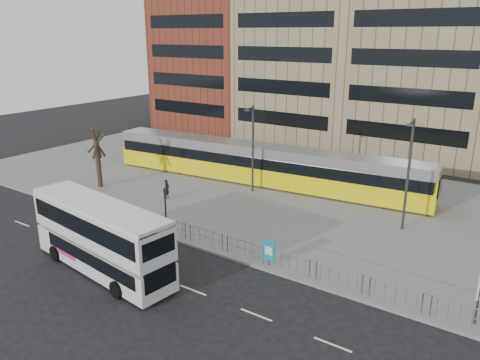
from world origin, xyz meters
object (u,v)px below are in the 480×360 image
Objects in this scene: lamp_post_west at (252,145)px; bare_tree at (95,125)px; ad_panel at (269,251)px; tram at (261,164)px; pedestrian at (167,189)px; lamp_post_east at (408,171)px; double_decker_bus at (101,235)px; traffic_light_west at (165,204)px.

lamp_post_west is 13.48m from bare_tree.
lamp_post_west is at bearing 131.78° from ad_panel.
ad_panel is 20.70m from bare_tree.
tram reaches higher than pedestrian.
lamp_post_east is (4.87, 9.68, 3.32)m from ad_panel.
lamp_post_east reaches higher than double_decker_bus.
traffic_light_west is at bearing -177.06° from ad_panel.
tram is (-1.09, 18.66, -0.32)m from double_decker_bus.
tram is 3.87× the size of lamp_post_east.
bare_tree is (-11.09, -8.88, 3.70)m from tram.
double_decker_bus is at bearing -129.05° from lamp_post_east.
lamp_post_east reaches higher than ad_panel.
lamp_post_east is 25.31m from bare_tree.
pedestrian is at bearing 109.08° from traffic_light_west.
double_decker_bus is 6.87× the size of ad_panel.
double_decker_bus is 1.43× the size of lamp_post_west.
lamp_post_west is (4.77, 5.39, 3.25)m from pedestrian.
lamp_post_west reaches higher than pedestrian.
lamp_post_east is at bearing 57.47° from double_decker_bus.
tram is 8.86m from pedestrian.
pedestrian is at bearing -165.73° from lamp_post_east.
tram is at bearing 104.94° from lamp_post_west.
lamp_post_west is (-8.06, 10.56, 3.14)m from ad_panel.
bare_tree reaches higher than pedestrian.
ad_panel is at bearing 43.40° from double_decker_bus.
lamp_post_east is (12.93, -0.89, 0.18)m from lamp_post_west.
bare_tree reaches higher than tram.
tram is at bearing 99.85° from double_decker_bus.
lamp_post_east reaches higher than traffic_light_west.
ad_panel is at bearing -116.72° from lamp_post_east.
bare_tree is at bearing 172.82° from ad_panel.
traffic_light_west is 10.55m from lamp_post_west.
lamp_post_east is 1.02× the size of bare_tree.
bare_tree is (-11.52, 3.85, 3.47)m from traffic_light_west.
tram is 14.68m from bare_tree.
lamp_post_east is at bearing 67.72° from ad_panel.
lamp_post_west is at bearing 176.08° from lamp_post_east.
ad_panel is (7.61, 5.71, -1.18)m from double_decker_bus.
lamp_post_east is (13.57, -3.27, 2.46)m from tram.
lamp_post_west reaches higher than tram.
bare_tree is at bearing 137.98° from traffic_light_west.
pedestrian is at bearing -123.91° from tram.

